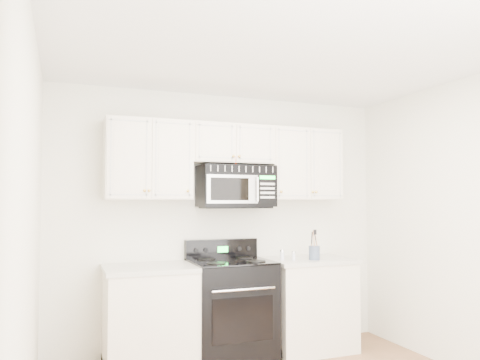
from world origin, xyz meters
name	(u,v)px	position (x,y,z in m)	size (l,w,h in m)	color
room	(308,231)	(0.00, 0.00, 1.30)	(3.51, 3.51, 2.61)	brown
base_cabinet_left	(152,321)	(-0.80, 1.44, 0.43)	(0.86, 0.65, 0.92)	beige
base_cabinet_right	(308,307)	(0.80, 1.44, 0.43)	(0.86, 0.65, 0.92)	beige
range	(231,308)	(-0.05, 1.43, 0.48)	(0.76, 0.69, 1.12)	black
upper_cabinets	(230,159)	(0.00, 1.58, 1.93)	(2.44, 0.37, 0.75)	beige
microwave	(236,186)	(0.05, 1.56, 1.66)	(0.74, 0.42, 0.41)	black
utensil_crock	(314,252)	(0.80, 1.30, 1.00)	(0.11, 0.11, 0.29)	#40516B
shaker_salt	(282,255)	(0.47, 1.37, 0.97)	(0.04, 0.04, 0.11)	silver
shaker_pepper	(294,256)	(0.57, 1.31, 0.97)	(0.04, 0.04, 0.09)	silver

